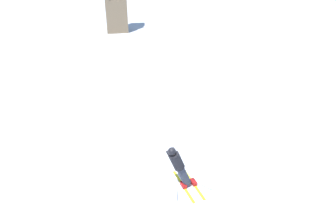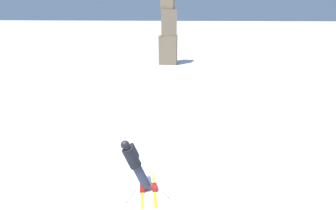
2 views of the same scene
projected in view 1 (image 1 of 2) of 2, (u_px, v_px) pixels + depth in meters
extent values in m
plane|color=white|center=(169.00, 188.00, 10.65)|extent=(300.00, 300.00, 0.00)
cube|color=yellow|center=(183.00, 186.00, 10.69)|extent=(0.40, 1.61, 0.01)
cube|color=yellow|center=(193.00, 184.00, 10.81)|extent=(0.40, 1.61, 0.01)
cube|color=#B21919|center=(184.00, 185.00, 10.66)|extent=(0.19, 0.30, 0.12)
cube|color=#B21919|center=(193.00, 182.00, 10.78)|extent=(0.19, 0.30, 0.12)
cylinder|color=#2D3342|center=(184.00, 175.00, 10.47)|extent=(0.56, 0.35, 0.81)
cylinder|color=black|center=(177.00, 161.00, 10.09)|extent=(0.59, 0.44, 0.68)
sphere|color=tan|center=(172.00, 152.00, 9.87)|extent=(0.32, 0.27, 0.28)
sphere|color=black|center=(172.00, 151.00, 9.85)|extent=(0.36, 0.30, 0.32)
cube|color=black|center=(173.00, 156.00, 10.29)|extent=(0.45, 0.26, 0.51)
cylinder|color=#B7B7BC|center=(174.00, 184.00, 10.06)|extent=(0.13, 0.52, 1.01)
cylinder|color=#B7B7BC|center=(199.00, 175.00, 10.30)|extent=(0.96, 0.36, 1.18)
cube|color=#7A664C|center=(116.00, 15.00, 27.06)|extent=(1.74, 1.48, 2.78)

